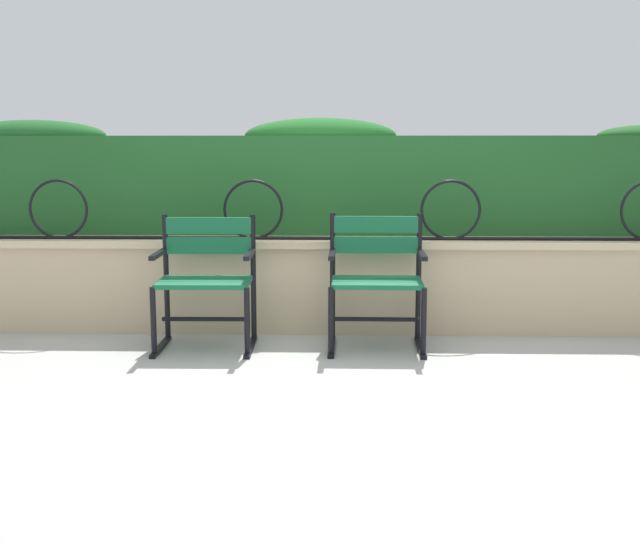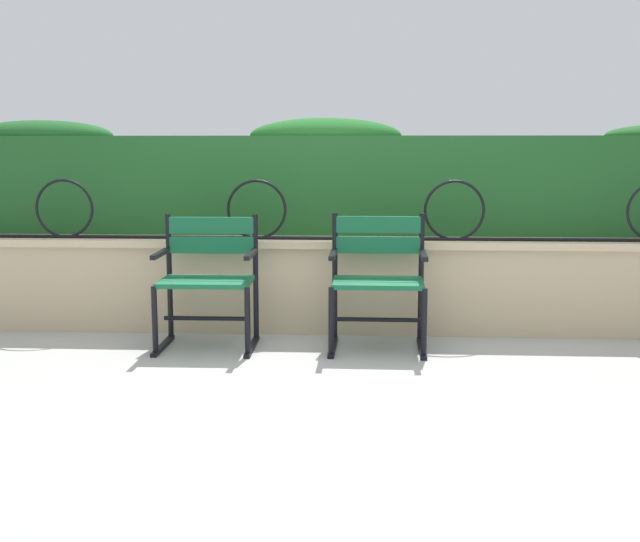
{
  "view_description": "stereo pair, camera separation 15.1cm",
  "coord_description": "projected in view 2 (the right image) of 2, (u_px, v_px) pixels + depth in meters",
  "views": [
    {
      "loc": [
        0.13,
        -4.74,
        1.32
      ],
      "look_at": [
        0.0,
        0.17,
        0.55
      ],
      "focal_mm": 45.65,
      "sensor_mm": 36.0,
      "label": 1
    },
    {
      "loc": [
        0.28,
        -4.73,
        1.32
      ],
      "look_at": [
        0.0,
        0.17,
        0.55
      ],
      "focal_mm": 45.65,
      "sensor_mm": 36.0,
      "label": 2
    }
  ],
  "objects": [
    {
      "name": "hedge_row",
      "position": [
        324.0,
        180.0,
        6.07
      ],
      "size": [
        7.84,
        0.45,
        0.85
      ],
      "color": "#1E5123",
      "rests_on": "stone_wall"
    },
    {
      "name": "park_chair_right",
      "position": [
        378.0,
        277.0,
        5.27
      ],
      "size": [
        0.62,
        0.53,
        0.87
      ],
      "color": "#145B38",
      "rests_on": "ground"
    },
    {
      "name": "iron_arch_fence",
      "position": [
        270.0,
        215.0,
        5.66
      ],
      "size": [
        7.45,
        0.02,
        0.42
      ],
      "color": "black",
      "rests_on": "stone_wall"
    },
    {
      "name": "ground_plane",
      "position": [
        318.0,
        365.0,
        4.89
      ],
      "size": [
        60.0,
        60.0,
        0.0
      ],
      "primitive_type": "plane",
      "color": "#9E9E99"
    },
    {
      "name": "stone_wall",
      "position": [
        326.0,
        284.0,
        5.79
      ],
      "size": [
        8.0,
        0.41,
        0.66
      ],
      "color": "tan",
      "rests_on": "ground"
    },
    {
      "name": "park_chair_left",
      "position": [
        208.0,
        276.0,
        5.31
      ],
      "size": [
        0.63,
        0.53,
        0.86
      ],
      "color": "#145B38",
      "rests_on": "ground"
    }
  ]
}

